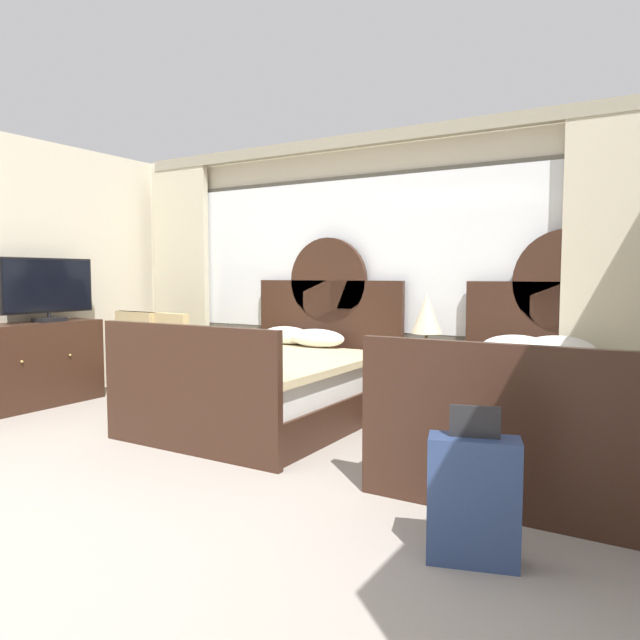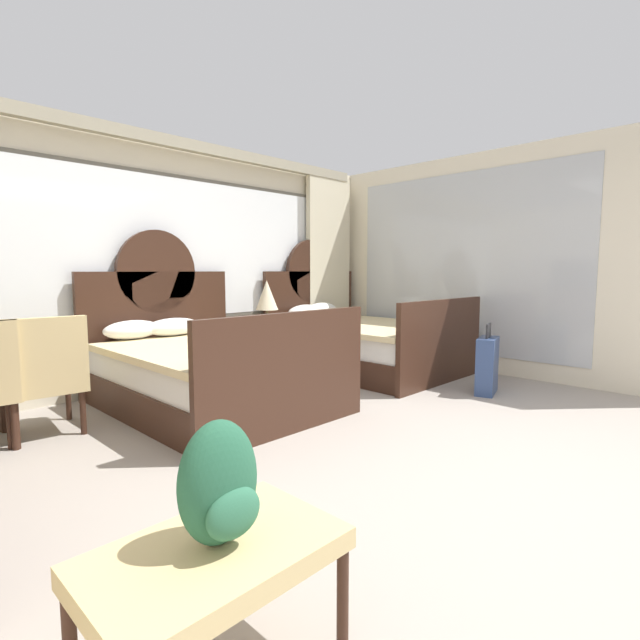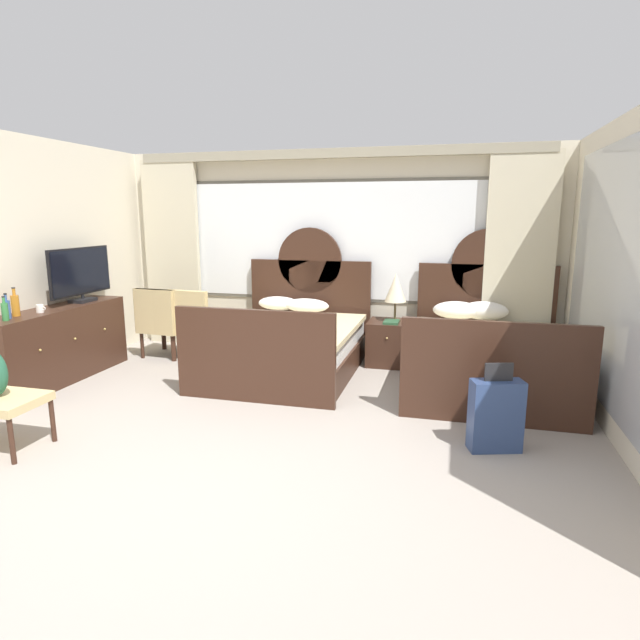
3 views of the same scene
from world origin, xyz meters
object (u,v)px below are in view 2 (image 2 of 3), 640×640
Objects in this scene: nightstand_between_beds at (264,354)px; book_on_nightstand at (272,330)px; armchair_by_window_left at (41,372)px; luggage_bench at (215,562)px; suitcase_on_floor at (487,365)px; table_lamp_on_nightstand at (267,296)px; bed_near_window at (210,369)px; backpack_on_bench at (220,486)px; bed_near_mirror at (365,343)px.

book_on_nightstand is at bearing -74.28° from nightstand_between_beds.
luggage_bench is (-0.30, -2.81, -0.11)m from armchair_by_window_left.
suitcase_on_floor is (1.09, -2.14, -0.27)m from book_on_nightstand.
luggage_bench is at bearing -131.35° from table_lamp_on_nightstand.
table_lamp_on_nightstand is 4.32m from luggage_bench.
suitcase_on_floor is (3.89, 0.96, -0.09)m from luggage_bench.
armchair_by_window_left reaches higher than suitcase_on_floor.
bed_near_window is 3.07m from backpack_on_bench.
bed_near_window is 2.80× the size of luggage_bench.
luggage_bench is at bearing -166.17° from suitcase_on_floor.
backpack_on_bench is (-3.88, -2.60, 0.27)m from bed_near_mirror.
backpack_on_bench is at bearing -23.29° from luggage_bench.
armchair_by_window_left is (-2.53, -0.40, -0.47)m from table_lamp_on_nightstand.
bed_near_mirror is 1.63m from suitcase_on_floor.
bed_near_mirror is 3.62m from armchair_by_window_left.
bed_near_window is 1.36m from armchair_by_window_left.
suitcase_on_floor reaches higher than book_on_nightstand.
table_lamp_on_nightstand reaches higher than nightstand_between_beds.
book_on_nightstand is at bearing 117.08° from suitcase_on_floor.
bed_near_mirror is 3.56× the size of table_lamp_on_nightstand.
backpack_on_bench is at bearing -130.61° from nightstand_between_beds.
bed_near_mirror is 2.80× the size of luggage_bench.
book_on_nightstand is at bearing 6.45° from armchair_by_window_left.
bed_near_mirror reaches higher than suitcase_on_floor.
bed_near_mirror is 1.23m from book_on_nightstand.
bed_near_mirror is 8.19× the size of book_on_nightstand.
nightstand_between_beds is 4.24m from backpack_on_bench.
nightstand_between_beds is at bearing 151.58° from bed_near_mirror.
bed_near_mirror is at bearing 0.09° from bed_near_window.
bed_near_window is 1.30m from book_on_nightstand.
bed_near_window and bed_near_mirror have the same top height.
table_lamp_on_nightstand is 0.83× the size of suitcase_on_floor.
bed_near_mirror reaches higher than backpack_on_bench.
nightstand_between_beds is 0.60× the size of armchair_by_window_left.
luggage_bench is 4.01m from suitcase_on_floor.
backpack_on_bench is (-0.28, -2.82, 0.12)m from armchair_by_window_left.
table_lamp_on_nightstand is at bearing 48.93° from backpack_on_bench.
nightstand_between_beds is at bearing 105.72° from book_on_nightstand.
table_lamp_on_nightstand is at bearing 48.65° from luggage_bench.
book_on_nightstand is 0.34× the size of luggage_bench.
suitcase_on_floor is at bearing -27.27° from armchair_by_window_left.
bed_near_window reaches higher than suitcase_on_floor.
bed_near_window is 2.30× the size of armchair_by_window_left.
table_lamp_on_nightstand is at bearing 12.39° from nightstand_between_beds.
armchair_by_window_left reaches higher than luggage_bench.
bed_near_mirror is 1.29m from nightstand_between_beds.
armchair_by_window_left is 1.22× the size of luggage_bench.
table_lamp_on_nightstand is 2.30× the size of book_on_nightstand.
nightstand_between_beds is 0.73× the size of luggage_bench.
book_on_nightstand reaches higher than luggage_bench.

